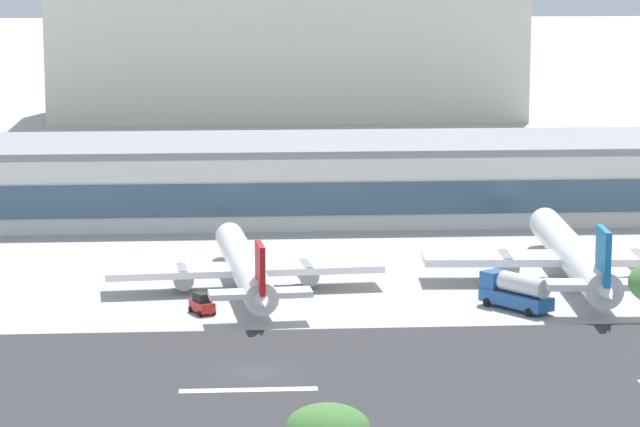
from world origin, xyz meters
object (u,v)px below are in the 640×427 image
airliner_blue_tail_gate_1 (574,257)px  service_baggage_tug_1 (202,304)px  distant_hotel_block (285,18)px  terminal_building (358,177)px  airliner_red_tail_gate_0 (245,268)px  service_fuel_truck_2 (516,291)px

airliner_blue_tail_gate_1 → service_baggage_tug_1: airliner_blue_tail_gate_1 is taller
distant_hotel_block → service_baggage_tug_1: size_ratio=29.09×
terminal_building → distant_hotel_block: bearing=91.7°
distant_hotel_block → service_baggage_tug_1: 190.48m
terminal_building → service_baggage_tug_1: bearing=-110.7°
airliner_red_tail_gate_0 → service_baggage_tug_1: (-4.77, -10.11, -1.57)m
terminal_building → service_baggage_tug_1: size_ratio=39.97×
distant_hotel_block → airliner_red_tail_gate_0: bearing=-94.2°
distant_hotel_block → airliner_blue_tail_gate_1: (24.31, -176.62, -19.02)m
airliner_blue_tail_gate_1 → service_fuel_truck_2: size_ratio=5.32×
airliner_red_tail_gate_0 → service_fuel_truck_2: bearing=-115.6°
airliner_red_tail_gate_0 → service_baggage_tug_1: bearing=150.0°
service_baggage_tug_1 → distant_hotel_block: bearing=-31.4°
distant_hotel_block → terminal_building: bearing=-88.3°
distant_hotel_block → airliner_blue_tail_gate_1: bearing=-82.2°
service_fuel_truck_2 → airliner_blue_tail_gate_1: bearing=-72.4°
airliner_red_tail_gate_0 → airliner_blue_tail_gate_1: size_ratio=0.88×
terminal_building → service_fuel_truck_2: 59.53m
distant_hotel_block → service_fuel_truck_2: (15.11, -189.12, -19.97)m
airliner_red_tail_gate_0 → airliner_blue_tail_gate_1: bearing=-92.1°
terminal_building → service_fuel_truck_2: terminal_building is taller
terminal_building → service_baggage_tug_1: 61.87m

